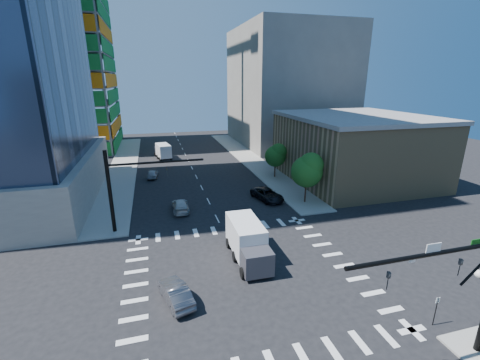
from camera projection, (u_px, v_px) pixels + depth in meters
name	position (u px, v px, depth m)	size (l,w,h in m)	color
ground	(245.00, 275.00, 27.42)	(160.00, 160.00, 0.00)	black
road_markings	(245.00, 275.00, 27.42)	(20.00, 20.00, 0.01)	silver
sidewalk_ne	(249.00, 158.00, 67.34)	(5.00, 60.00, 0.15)	gray
sidewalk_nw	(124.00, 167.00, 61.03)	(5.00, 60.00, 0.15)	gray
construction_building	(46.00, 38.00, 70.06)	(25.16, 34.50, 70.60)	slate
commercial_building	(354.00, 148.00, 52.36)	(20.50, 22.50, 10.60)	#947E55
bg_building_ne	(287.00, 87.00, 80.61)	(24.00, 30.00, 28.00)	slate
signal_mast_nw	(124.00, 183.00, 33.82)	(10.20, 0.40, 9.00)	black
tree_south	(308.00, 170.00, 41.98)	(4.16, 4.16, 6.82)	#382316
tree_north	(276.00, 155.00, 53.31)	(3.54, 3.52, 5.78)	#382316
no_parking_sign	(436.00, 308.00, 21.43)	(0.30, 0.06, 2.20)	black
car_nb_far	(267.00, 195.00, 44.27)	(2.57, 5.58, 1.55)	black
car_sb_near	(180.00, 205.00, 40.66)	(1.96, 4.83, 1.40)	#B2B2B2
car_sb_mid	(153.00, 174.00, 54.25)	(1.62, 4.03, 1.37)	#9D9EA4
car_sb_cross	(175.00, 293.00, 23.97)	(1.56, 4.48, 1.48)	#525257
box_truck_near	(249.00, 246.00, 29.15)	(2.87, 6.64, 3.47)	black
box_truck_far	(163.00, 152.00, 67.60)	(3.54, 6.30, 3.12)	black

